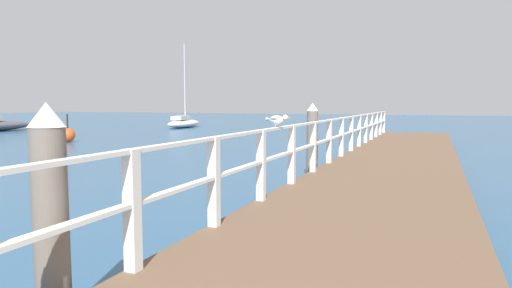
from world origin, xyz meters
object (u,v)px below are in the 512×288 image
(seagull_foreground, at_px, (277,119))
(dock_piling_near, at_px, (51,221))
(boat_0, at_px, (184,123))
(dock_piling_far, at_px, (312,141))
(channel_buoy, at_px, (68,135))

(seagull_foreground, bearing_deg, dock_piling_near, 10.85)
(boat_0, bearing_deg, seagull_foreground, -62.59)
(boat_0, bearing_deg, dock_piling_near, -67.56)
(seagull_foreground, relative_size, boat_0, 0.07)
(dock_piling_near, height_order, boat_0, boat_0)
(dock_piling_far, bearing_deg, seagull_foreground, -84.12)
(seagull_foreground, distance_m, channel_buoy, 17.71)
(seagull_foreground, bearing_deg, dock_piling_far, -158.24)
(boat_0, bearing_deg, dock_piling_far, -58.54)
(boat_0, xyz_separation_m, channel_buoy, (1.76, -13.94, -0.04))
(dock_piling_near, bearing_deg, seagull_foreground, 84.98)
(dock_piling_far, bearing_deg, dock_piling_near, -90.00)
(dock_piling_near, relative_size, boat_0, 0.29)
(seagull_foreground, xyz_separation_m, boat_0, (-16.36, 23.88, -1.27))
(dock_piling_near, distance_m, dock_piling_far, 8.18)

